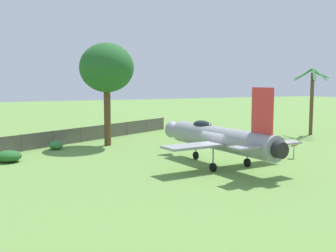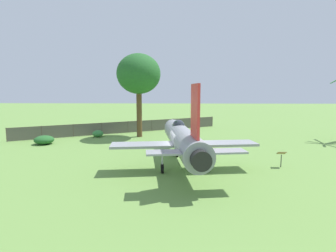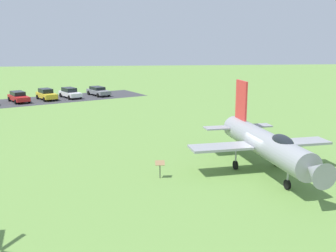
% 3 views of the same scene
% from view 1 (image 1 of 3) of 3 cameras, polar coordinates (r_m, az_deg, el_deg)
% --- Properties ---
extents(ground_plane, '(200.00, 200.00, 0.00)m').
position_cam_1_polar(ground_plane, '(30.02, 7.35, -5.57)').
color(ground_plane, '#668E42').
extents(display_jet, '(12.55, 9.94, 5.73)m').
position_cam_1_polar(display_jet, '(29.94, 6.98, -1.60)').
color(display_jet, gray).
rests_on(display_jet, ground_plane).
extents(shade_tree, '(5.54, 5.04, 9.64)m').
position_cam_1_polar(shade_tree, '(39.20, -8.49, 7.88)').
color(shade_tree, brown).
rests_on(shade_tree, ground_plane).
extents(palm_tree, '(4.87, 4.34, 7.48)m').
position_cam_1_polar(palm_tree, '(49.00, 19.26, 3.63)').
color(palm_tree, brown).
rests_on(palm_tree, ground_plane).
extents(perimeter_fence, '(13.45, 23.58, 1.52)m').
position_cam_1_polar(perimeter_fence, '(41.96, -11.93, -1.13)').
color(perimeter_fence, '#4C4238').
rests_on(perimeter_fence, ground_plane).
extents(shrub_near_fence, '(1.34, 1.24, 0.81)m').
position_cam_1_polar(shrub_near_fence, '(38.23, -15.24, -2.55)').
color(shrub_near_fence, '#387F3D').
rests_on(shrub_near_fence, ground_plane).
extents(shrub_by_tree, '(1.88, 1.94, 0.89)m').
position_cam_1_polar(shrub_by_tree, '(33.50, -21.22, -3.93)').
color(shrub_by_tree, '#235B26').
rests_on(shrub_by_tree, ground_plane).
extents(info_plaque, '(0.41, 0.61, 1.14)m').
position_cam_1_polar(info_plaque, '(34.24, 17.03, -2.86)').
color(info_plaque, '#333333').
rests_on(info_plaque, ground_plane).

